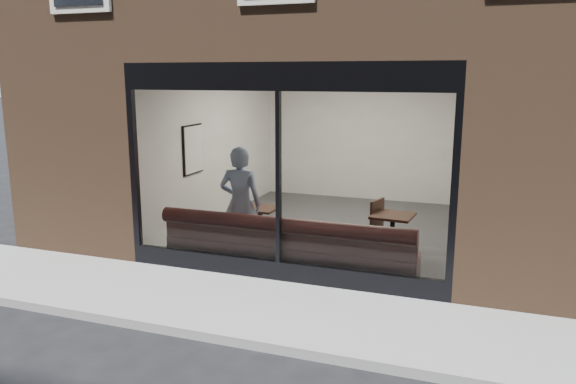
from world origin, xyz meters
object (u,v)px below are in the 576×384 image
(banquette, at_px, (288,258))
(cafe_chair_left, at_px, (234,220))
(cafe_chair_right, at_px, (366,238))
(cafe_table_left, at_px, (260,208))
(cafe_table_right, at_px, (393,216))
(person, at_px, (240,204))

(banquette, bearing_deg, cafe_chair_left, 134.66)
(banquette, distance_m, cafe_chair_right, 1.71)
(cafe_table_left, bearing_deg, cafe_chair_right, 16.06)
(cafe_chair_left, bearing_deg, cafe_table_right, 164.02)
(banquette, bearing_deg, person, 161.56)
(banquette, relative_size, cafe_table_left, 6.94)
(cafe_chair_left, height_order, cafe_chair_right, cafe_chair_right)
(cafe_table_left, relative_size, cafe_table_right, 0.89)
(cafe_chair_left, bearing_deg, banquette, 129.49)
(banquette, bearing_deg, cafe_chair_right, 56.92)
(banquette, height_order, cafe_chair_right, banquette)
(person, bearing_deg, cafe_chair_right, -156.87)
(banquette, bearing_deg, cafe_table_right, 40.10)
(banquette, distance_m, cafe_table_right, 1.92)
(cafe_chair_right, bearing_deg, person, 46.51)
(cafe_table_left, xyz_separation_m, cafe_chair_right, (1.78, 0.51, -0.50))
(cafe_chair_left, bearing_deg, person, 114.30)
(banquette, height_order, person, person)
(banquette, xyz_separation_m, cafe_table_left, (-0.84, 0.92, 0.52))
(cafe_table_left, relative_size, cafe_chair_right, 1.25)
(cafe_table_right, distance_m, cafe_chair_left, 3.29)
(cafe_table_right, bearing_deg, person, -159.54)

